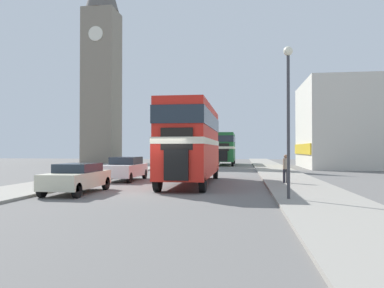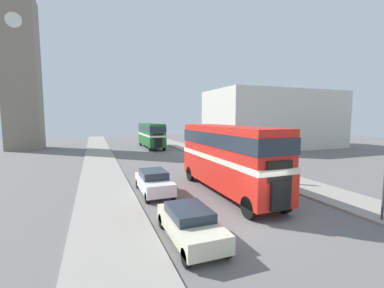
% 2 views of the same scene
% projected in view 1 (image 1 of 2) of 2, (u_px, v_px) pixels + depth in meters
% --- Properties ---
extents(ground_plane, '(120.00, 120.00, 0.00)m').
position_uv_depth(ground_plane, '(159.00, 194.00, 16.85)').
color(ground_plane, slate).
extents(sidewalk_right, '(3.50, 120.00, 0.12)m').
position_uv_depth(sidewalk_right, '(314.00, 195.00, 15.94)').
color(sidewalk_right, gray).
rests_on(sidewalk_right, ground_plane).
extents(sidewalk_left, '(3.50, 120.00, 0.12)m').
position_uv_depth(sidewalk_left, '(20.00, 190.00, 17.77)').
color(sidewalk_left, gray).
rests_on(sidewalk_left, ground_plane).
extents(double_decker_bus, '(2.46, 10.40, 4.46)m').
position_uv_depth(double_decker_bus, '(192.00, 138.00, 21.75)').
color(double_decker_bus, red).
rests_on(double_decker_bus, ground_plane).
extents(bus_distant, '(2.49, 10.28, 4.01)m').
position_uv_depth(bus_distant, '(225.00, 146.00, 48.23)').
color(bus_distant, '#1E602D').
rests_on(bus_distant, ground_plane).
extents(car_parked_near, '(1.74, 4.17, 1.36)m').
position_uv_depth(car_parked_near, '(77.00, 178.00, 17.14)').
color(car_parked_near, beige).
rests_on(car_parked_near, ground_plane).
extents(car_parked_mid, '(1.80, 4.33, 1.52)m').
position_uv_depth(car_parked_mid, '(126.00, 168.00, 24.04)').
color(car_parked_mid, white).
rests_on(car_parked_mid, ground_plane).
extents(pedestrian_walking, '(0.32, 0.32, 1.60)m').
position_uv_depth(pedestrian_walking, '(286.00, 167.00, 21.08)').
color(pedestrian_walking, '#282833').
rests_on(pedestrian_walking, sidewalk_right).
extents(bicycle_on_pavement, '(0.05, 1.76, 0.78)m').
position_uv_depth(bicycle_on_pavement, '(284.00, 168.00, 30.81)').
color(bicycle_on_pavement, black).
rests_on(bicycle_on_pavement, sidewalk_right).
extents(street_lamp, '(0.36, 0.36, 5.86)m').
position_uv_depth(street_lamp, '(288.00, 99.00, 14.37)').
color(street_lamp, '#38383D').
rests_on(street_lamp, sidewalk_right).
extents(church_tower, '(5.05, 5.05, 31.85)m').
position_uv_depth(church_tower, '(102.00, 55.00, 56.58)').
color(church_tower, gray).
rests_on(church_tower, ground_plane).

